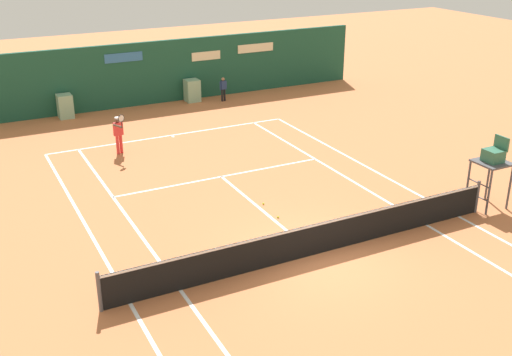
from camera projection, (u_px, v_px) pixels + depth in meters
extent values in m
plane|color=#C67042|center=(315.00, 254.00, 17.36)|extent=(80.00, 80.00, 0.00)
cube|color=white|center=(172.00, 135.00, 26.98)|extent=(10.60, 0.10, 0.01)
cube|color=white|center=(130.00, 303.00, 15.13)|extent=(0.10, 23.40, 0.01)
cube|color=white|center=(180.00, 290.00, 15.67)|extent=(0.10, 23.40, 0.01)
cube|color=white|center=(426.00, 225.00, 19.04)|extent=(0.10, 23.40, 0.01)
cube|color=white|center=(458.00, 216.00, 19.58)|extent=(0.10, 23.40, 0.01)
cube|color=white|center=(221.00, 177.00, 22.62)|extent=(8.00, 0.10, 0.01)
cube|color=white|center=(262.00, 210.00, 19.99)|extent=(0.10, 6.40, 0.01)
cube|color=white|center=(173.00, 136.00, 26.86)|extent=(0.10, 0.24, 0.01)
cylinder|color=#4C4C51|center=(99.00, 292.00, 14.63)|extent=(0.10, 0.10, 1.07)
cylinder|color=#4C4C51|center=(477.00, 197.00, 19.67)|extent=(0.10, 0.10, 1.07)
cube|color=black|center=(316.00, 239.00, 17.17)|extent=(12.00, 0.03, 0.95)
cube|color=white|center=(316.00, 225.00, 17.00)|extent=(12.00, 0.04, 0.06)
cube|color=#194C38|center=(133.00, 75.00, 30.75)|extent=(25.00, 0.24, 3.13)
cube|color=beige|center=(206.00, 56.00, 32.02)|extent=(1.58, 0.02, 0.44)
cube|color=beige|center=(256.00, 48.00, 33.16)|extent=(2.09, 0.02, 0.44)
cube|color=#2D6BA8|center=(124.00, 57.00, 30.09)|extent=(1.88, 0.02, 0.44)
cube|color=#8CB793|center=(65.00, 106.00, 29.20)|extent=(0.67, 0.70, 1.12)
cube|color=#8CB793|center=(192.00, 90.00, 31.88)|extent=(0.70, 0.70, 1.13)
cylinder|color=#47474C|center=(489.00, 193.00, 19.44)|extent=(0.07, 0.07, 1.50)
cylinder|color=#47474C|center=(468.00, 183.00, 20.19)|extent=(0.07, 0.07, 1.50)
cylinder|color=#47474C|center=(510.00, 187.00, 19.82)|extent=(0.07, 0.07, 1.50)
cylinder|color=#47474C|center=(488.00, 178.00, 20.56)|extent=(0.07, 0.07, 1.50)
cylinder|color=#47474C|center=(477.00, 196.00, 19.93)|extent=(0.04, 0.81, 0.04)
cylinder|color=#47474C|center=(479.00, 183.00, 19.76)|extent=(0.04, 0.81, 0.04)
cube|color=#47474C|center=(492.00, 162.00, 19.71)|extent=(1.00, 1.00, 0.06)
cube|color=#2D664C|center=(493.00, 156.00, 19.62)|extent=(0.52, 0.56, 0.40)
cube|color=#2D664C|center=(502.00, 143.00, 19.60)|extent=(0.06, 0.56, 0.45)
cylinder|color=red|center=(121.00, 144.00, 24.82)|extent=(0.12, 0.12, 0.76)
cylinder|color=red|center=(118.00, 145.00, 24.69)|extent=(0.12, 0.12, 0.76)
cube|color=red|center=(118.00, 129.00, 24.51)|extent=(0.39, 0.31, 0.53)
sphere|color=brown|center=(117.00, 120.00, 24.37)|extent=(0.21, 0.21, 0.21)
cylinder|color=white|center=(117.00, 118.00, 24.34)|extent=(0.20, 0.20, 0.06)
cylinder|color=red|center=(122.00, 128.00, 24.68)|extent=(0.08, 0.08, 0.51)
cylinder|color=brown|center=(118.00, 126.00, 24.13)|extent=(0.29, 0.50, 0.08)
cylinder|color=black|center=(122.00, 125.00, 23.94)|extent=(0.03, 0.03, 0.22)
torus|color=black|center=(121.00, 118.00, 23.84)|extent=(0.29, 0.15, 0.30)
cylinder|color=silver|center=(121.00, 118.00, 23.84)|extent=(0.24, 0.11, 0.26)
cylinder|color=black|center=(225.00, 95.00, 32.03)|extent=(0.10, 0.10, 0.63)
cylinder|color=black|center=(222.00, 95.00, 31.96)|extent=(0.10, 0.10, 0.63)
cube|color=navy|center=(223.00, 85.00, 31.79)|extent=(0.30, 0.19, 0.44)
sphere|color=#8C664C|center=(223.00, 79.00, 31.68)|extent=(0.17, 0.17, 0.17)
cylinder|color=navy|center=(226.00, 85.00, 31.90)|extent=(0.07, 0.07, 0.42)
cylinder|color=navy|center=(220.00, 86.00, 31.72)|extent=(0.07, 0.07, 0.42)
sphere|color=#CCE033|center=(278.00, 217.00, 19.47)|extent=(0.07, 0.07, 0.07)
sphere|color=#CCE033|center=(263.00, 204.00, 20.39)|extent=(0.07, 0.07, 0.07)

